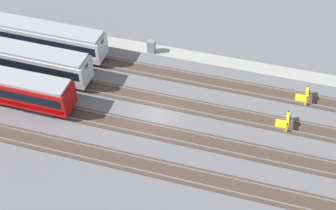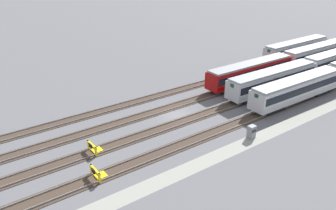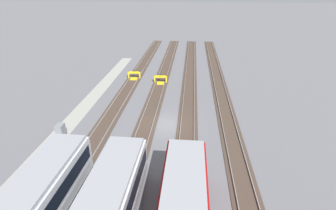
# 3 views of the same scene
# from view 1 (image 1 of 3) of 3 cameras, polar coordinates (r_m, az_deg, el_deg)

# --- Properties ---
(ground_plane) EXTENTS (400.00, 400.00, 0.00)m
(ground_plane) POSITION_cam_1_polar(r_m,az_deg,el_deg) (48.78, -1.40, -1.25)
(ground_plane) COLOR slate
(service_walkway) EXTENTS (54.00, 2.00, 0.01)m
(service_walkway) POSITION_cam_1_polar(r_m,az_deg,el_deg) (56.60, 1.84, 6.19)
(service_walkway) COLOR #9E9E93
(service_walkway) RESTS_ON ground
(rail_track_nearest) EXTENTS (90.00, 2.23, 0.21)m
(rail_track_nearest) POSITION_cam_1_polar(r_m,az_deg,el_deg) (53.52, 0.73, 3.69)
(rail_track_nearest) COLOR #47382D
(rail_track_nearest) RESTS_ON ground
(rail_track_near_inner) EXTENTS (90.00, 2.24, 0.21)m
(rail_track_near_inner) POSITION_cam_1_polar(r_m,az_deg,el_deg) (50.29, -0.65, 0.53)
(rail_track_near_inner) COLOR #47382D
(rail_track_near_inner) RESTS_ON ground
(rail_track_middle) EXTENTS (90.00, 2.24, 0.21)m
(rail_track_middle) POSITION_cam_1_polar(r_m,az_deg,el_deg) (47.27, -2.21, -3.06)
(rail_track_middle) COLOR #47382D
(rail_track_middle) RESTS_ON ground
(rail_track_far_inner) EXTENTS (90.00, 2.23, 0.21)m
(rail_track_far_inner) POSITION_cam_1_polar(r_m,az_deg,el_deg) (44.49, -3.99, -7.11)
(rail_track_far_inner) COLOR #47382D
(rail_track_far_inner) RESTS_ON ground
(subway_car_front_row_rightmost) EXTENTS (18.04, 3.10, 3.70)m
(subway_car_front_row_rightmost) POSITION_cam_1_polar(r_m,az_deg,el_deg) (58.40, -16.12, 8.12)
(subway_car_front_row_rightmost) COLOR silver
(subway_car_front_row_rightmost) RESTS_ON ground
(subway_car_back_row_centre) EXTENTS (18.04, 3.09, 3.70)m
(subway_car_back_row_centre) POSITION_cam_1_polar(r_m,az_deg,el_deg) (55.47, -18.25, 5.47)
(subway_car_back_row_centre) COLOR silver
(subway_car_back_row_centre) RESTS_ON ground
(bumper_stop_nearest_track) EXTENTS (1.37, 2.01, 1.22)m
(bumper_stop_nearest_track) POSITION_cam_1_polar(r_m,az_deg,el_deg) (52.26, 16.26, 1.08)
(bumper_stop_nearest_track) COLOR yellow
(bumper_stop_nearest_track) RESTS_ON ground
(bumper_stop_near_inner_track) EXTENTS (1.38, 2.01, 1.22)m
(bumper_stop_near_inner_track) POSITION_cam_1_polar(r_m,az_deg,el_deg) (48.84, 14.03, -1.98)
(bumper_stop_near_inner_track) COLOR yellow
(bumper_stop_near_inner_track) RESTS_ON ground
(electrical_cabinet) EXTENTS (0.90, 0.73, 1.60)m
(electrical_cabinet) POSITION_cam_1_polar(r_m,az_deg,el_deg) (56.52, -2.05, 7.14)
(electrical_cabinet) COLOR gray
(electrical_cabinet) RESTS_ON ground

